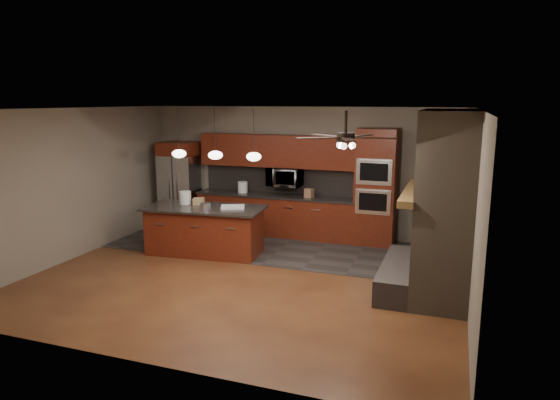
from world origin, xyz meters
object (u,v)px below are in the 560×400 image
at_px(refrigerator, 181,185).
at_px(paint_tray, 233,207).
at_px(microwave, 285,177).
at_px(white_bucket, 185,198).
at_px(counter_bucket, 243,187).
at_px(paint_can, 205,207).
at_px(oven_tower, 376,187).
at_px(counter_box, 309,193).
at_px(kitchen_island, 205,230).
at_px(cardboard_box, 199,201).

xyz_separation_m(refrigerator, paint_tray, (2.05, -1.56, -0.06)).
height_order(microwave, paint_tray, microwave).
xyz_separation_m(white_bucket, counter_bucket, (0.54, 1.59, -0.02)).
bearing_deg(paint_can, oven_tower, 34.59).
distance_m(paint_can, paint_tray, 0.53).
height_order(refrigerator, paint_tray, refrigerator).
distance_m(oven_tower, microwave, 1.98).
distance_m(refrigerator, counter_box, 3.09).
distance_m(paint_tray, counter_bucket, 1.72).
bearing_deg(counter_box, paint_can, -109.16).
relative_size(kitchen_island, white_bucket, 9.60).
height_order(kitchen_island, white_bucket, white_bucket).
xyz_separation_m(kitchen_island, counter_bucket, (0.04, 1.75, 0.56)).
bearing_deg(counter_box, microwave, -171.93).
relative_size(oven_tower, refrigerator, 1.19).
height_order(microwave, paint_can, microwave).
height_order(microwave, refrigerator, refrigerator).
distance_m(white_bucket, cardboard_box, 0.29).
relative_size(oven_tower, white_bucket, 9.62).
xyz_separation_m(microwave, white_bucket, (-1.52, -1.64, -0.26)).
relative_size(oven_tower, microwave, 3.25).
distance_m(white_bucket, counter_box, 2.60).
distance_m(refrigerator, counter_bucket, 1.53).
distance_m(kitchen_island, cardboard_box, 0.59).
bearing_deg(kitchen_island, oven_tower, 24.70).
height_order(cardboard_box, counter_bucket, counter_bucket).
relative_size(microwave, white_bucket, 2.96).
height_order(white_bucket, counter_bucket, white_bucket).
height_order(counter_bucket, counter_box, counter_bucket).
xyz_separation_m(white_bucket, cardboard_box, (0.29, 0.02, -0.06)).
bearing_deg(paint_can, white_bucket, 149.49).
height_order(oven_tower, counter_box, oven_tower).
bearing_deg(kitchen_island, paint_tray, 5.38).
height_order(kitchen_island, counter_box, counter_box).
relative_size(kitchen_island, counter_bucket, 9.62).
height_order(refrigerator, white_bucket, refrigerator).
bearing_deg(paint_tray, cardboard_box, 152.84).
height_order(paint_can, counter_bucket, counter_bucket).
distance_m(oven_tower, counter_bucket, 2.96).
height_order(refrigerator, kitchen_island, refrigerator).
height_order(kitchen_island, cardboard_box, cardboard_box).
relative_size(white_bucket, counter_box, 1.29).
relative_size(oven_tower, counter_box, 12.37).
bearing_deg(microwave, oven_tower, -1.66).
bearing_deg(paint_tray, counter_bucket, 85.22).
xyz_separation_m(oven_tower, kitchen_island, (-3.00, -1.74, -0.73)).
distance_m(paint_can, cardboard_box, 0.54).
bearing_deg(white_bucket, counter_bucket, 71.37).
bearing_deg(white_bucket, paint_can, -30.51).
bearing_deg(counter_box, kitchen_island, -115.41).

